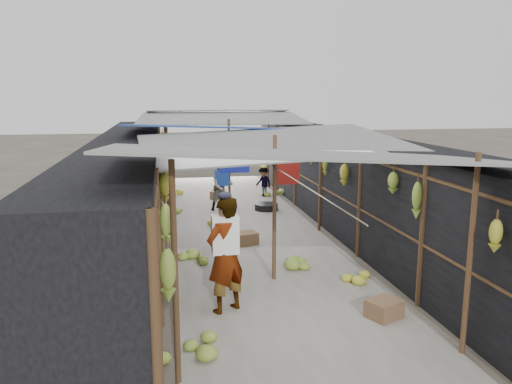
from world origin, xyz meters
TOP-DOWN VIEW (x-y plane):
  - ground at (0.00, 0.00)m, footprint 80.00×80.00m
  - aisle_slab at (0.00, 6.50)m, footprint 3.60×16.00m
  - stall_left at (-2.70, 6.50)m, footprint 1.40×15.00m
  - stall_right at (2.70, 6.50)m, footprint 1.40×15.00m
  - crate_near at (-0.15, 5.19)m, footprint 0.56×0.49m
  - crate_mid at (1.26, 1.16)m, footprint 0.60×0.55m
  - crate_back at (-0.21, 10.22)m, footprint 0.53×0.49m
  - black_basin at (0.99, 8.41)m, footprint 0.67×0.67m
  - vendor_elderly at (-1.02, 1.83)m, footprint 0.79×0.71m
  - shopper_blue at (-0.26, 8.70)m, footprint 0.80×0.70m
  - vendor_seated at (1.30, 10.33)m, footprint 0.66×0.73m
  - market_canopy at (0.03, 6.86)m, footprint 5.62×15.20m
  - hanging_bananas at (-0.17, 6.28)m, footprint 3.95×14.05m
  - floor_bananas at (-0.35, 6.37)m, footprint 4.04×11.00m

SIDE VIEW (x-z plane):
  - ground at x=0.00m, z-range 0.00..0.00m
  - aisle_slab at x=0.00m, z-range 0.00..0.02m
  - black_basin at x=0.99m, z-range 0.00..0.20m
  - crate_back at x=-0.21m, z-range 0.00..0.27m
  - crate_near at x=-0.15m, z-range 0.00..0.29m
  - crate_mid at x=1.26m, z-range 0.00..0.29m
  - floor_bananas at x=-0.35m, z-range -0.02..0.33m
  - vendor_seated at x=1.30m, z-range 0.00..0.99m
  - shopper_blue at x=-0.26m, z-range 0.00..1.40m
  - vendor_elderly at x=-1.02m, z-range 0.00..1.81m
  - stall_left at x=-2.70m, z-range 0.00..2.30m
  - stall_right at x=2.70m, z-range 0.00..2.30m
  - hanging_bananas at x=-0.17m, z-range 1.28..2.06m
  - market_canopy at x=0.03m, z-range 1.03..3.80m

